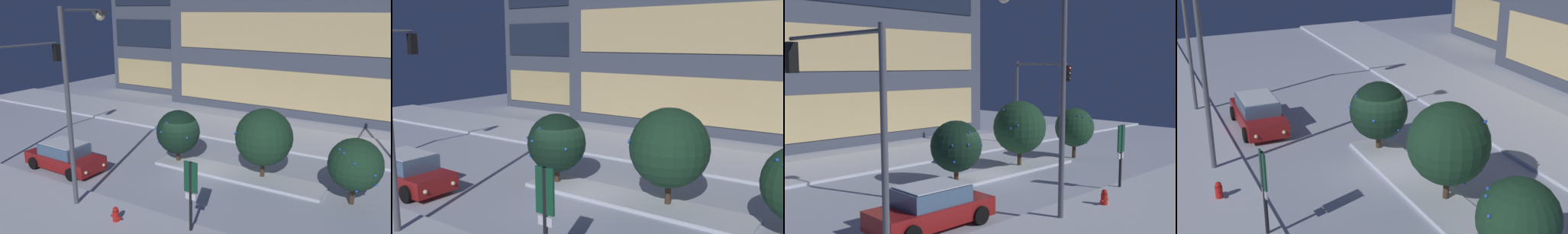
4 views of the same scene
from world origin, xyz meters
TOP-DOWN VIEW (x-y plane):
  - ground at (0.00, 0.00)m, footprint 52.00×52.00m
  - curb_strip_far at (0.00, 7.64)m, footprint 52.00×5.20m
  - median_strip at (2.55, 0.39)m, footprint 9.00×1.80m
  - office_tower_secondary at (-12.77, 20.67)m, footprint 12.31×10.91m
  - car_near at (-5.65, -3.52)m, footprint 4.54×2.08m
  - street_lamp_arched at (-2.05, -5.51)m, footprint 0.72×2.78m
  - parking_info_sign at (3.46, -5.52)m, footprint 0.55×0.12m
  - decorated_tree_left_of_median at (3.87, 0.69)m, footprint 2.85×2.85m
  - decorated_tree_right_of_median at (-0.99, 0.40)m, footprint 2.41×2.46m

SIDE VIEW (x-z plane):
  - ground at x=0.00m, z-range 0.00..0.00m
  - curb_strip_far at x=0.00m, z-range 0.00..0.14m
  - median_strip at x=2.55m, z-range 0.00..0.14m
  - car_near at x=-5.65m, z-range -0.04..1.46m
  - decorated_tree_right_of_median at x=-0.99m, z-range 0.29..3.28m
  - parking_info_sign at x=3.46m, z-range 0.40..3.31m
  - decorated_tree_left_of_median at x=3.87m, z-range 0.39..4.02m
  - street_lamp_arched at x=-2.05m, z-range 1.20..9.61m
  - office_tower_secondary at x=-12.77m, z-range 0.00..12.07m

